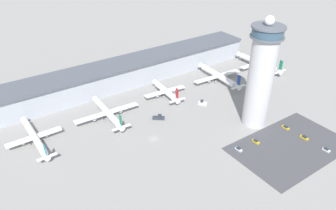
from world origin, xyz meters
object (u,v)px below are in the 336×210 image
at_px(airplane_gate_foxtrot, 258,63).
at_px(car_blue_compact, 256,141).
at_px(service_truck_catering, 203,103).
at_px(car_white_wagon, 326,150).
at_px(control_tower, 261,76).
at_px(airplane_gate_charlie, 108,113).
at_px(car_navy_sedan, 239,149).
at_px(airplane_gate_bravo, 35,137).
at_px(airplane_gate_echo, 218,76).
at_px(airplane_gate_delta, 166,91).
at_px(service_truck_fuel, 159,118).
at_px(car_red_hatchback, 304,137).
at_px(car_grey_coupe, 286,127).

relative_size(airplane_gate_foxtrot, car_blue_compact, 10.20).
xyz_separation_m(service_truck_catering, car_white_wagon, (23.30, -74.57, -0.49)).
distance_m(control_tower, car_white_wagon, 52.23).
height_order(airplane_gate_charlie, car_navy_sedan, airplane_gate_charlie).
distance_m(airplane_gate_charlie, airplane_gate_foxtrot, 132.80).
xyz_separation_m(car_blue_compact, car_white_wagon, (25.35, -26.27, 0.02)).
xyz_separation_m(airplane_gate_bravo, car_navy_sedan, (87.51, -67.13, -3.51)).
distance_m(airplane_gate_bravo, airplane_gate_charlie, 43.27).
distance_m(airplane_gate_echo, car_navy_sedan, 81.59).
xyz_separation_m(airplane_gate_echo, service_truck_catering, (-31.11, -19.56, -3.51)).
height_order(car_blue_compact, car_white_wagon, car_white_wagon).
bearing_deg(control_tower, car_navy_sedan, -152.03).
height_order(airplane_gate_delta, service_truck_fuel, airplane_gate_delta).
bearing_deg(service_truck_fuel, airplane_gate_delta, 47.58).
relative_size(airplane_gate_foxtrot, service_truck_catering, 7.88).
xyz_separation_m(car_red_hatchback, car_navy_sedan, (-37.82, 13.35, -0.01)).
relative_size(car_red_hatchback, car_navy_sedan, 1.19).
relative_size(airplane_gate_charlie, service_truck_fuel, 5.76).
distance_m(airplane_gate_echo, service_truck_fuel, 67.20).
bearing_deg(service_truck_catering, airplane_gate_echo, 32.16).
bearing_deg(car_red_hatchback, airplane_gate_echo, 84.35).
height_order(control_tower, car_navy_sedan, control_tower).
xyz_separation_m(control_tower, car_navy_sedan, (-26.63, -14.14, -30.45)).
bearing_deg(airplane_gate_bravo, car_grey_coupe, -28.57).
height_order(service_truck_fuel, car_red_hatchback, service_truck_fuel).
xyz_separation_m(airplane_gate_charlie, car_white_wagon, (82.24, -93.57, -4.06)).
bearing_deg(car_white_wagon, car_navy_sedan, 144.87).
xyz_separation_m(car_grey_coupe, car_navy_sedan, (-37.44, 0.92, 0.07)).
bearing_deg(car_grey_coupe, car_white_wagon, -88.75).
distance_m(airplane_gate_charlie, airplane_gate_echo, 90.06).
distance_m(service_truck_fuel, car_blue_compact, 58.76).
xyz_separation_m(car_white_wagon, car_grey_coupe, (-0.56, 25.81, -0.06)).
distance_m(airplane_gate_delta, car_white_wagon, 104.06).
xyz_separation_m(airplane_gate_echo, car_grey_coupe, (-8.38, -68.32, -4.06)).
bearing_deg(car_red_hatchback, airplane_gate_bravo, 147.29).
xyz_separation_m(service_truck_catering, car_blue_compact, (-2.06, -48.30, -0.51)).
relative_size(airplane_gate_charlie, airplane_gate_foxtrot, 0.91).
relative_size(airplane_gate_echo, airplane_gate_foxtrot, 1.01).
xyz_separation_m(airplane_gate_bravo, airplane_gate_charlie, (43.27, -0.29, 0.54)).
bearing_deg(car_blue_compact, airplane_gate_delta, 99.76).
bearing_deg(car_blue_compact, car_red_hatchback, -27.11).
height_order(airplane_gate_charlie, car_white_wagon, airplane_gate_charlie).
bearing_deg(control_tower, airplane_gate_foxtrot, 40.74).
distance_m(airplane_gate_charlie, car_white_wagon, 124.64).
xyz_separation_m(airplane_gate_charlie, car_grey_coupe, (81.68, -67.76, -4.12)).
bearing_deg(service_truck_fuel, airplane_gate_charlie, 145.28).
xyz_separation_m(control_tower, airplane_gate_echo, (19.18, 53.26, -26.46)).
xyz_separation_m(airplane_gate_delta, service_truck_catering, (14.23, -22.42, -3.20)).
distance_m(airplane_gate_delta, airplane_gate_echo, 45.42).
distance_m(service_truck_catering, car_white_wagon, 78.13).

